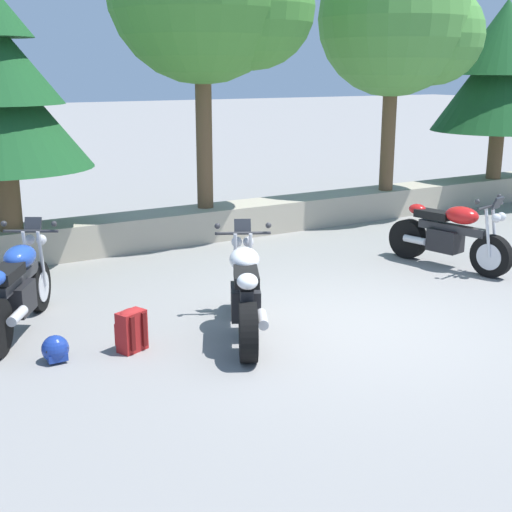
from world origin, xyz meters
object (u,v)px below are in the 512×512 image
object	(u,v)px
motorcycle_white_centre	(245,293)
motorcycle_red_far_right	(450,236)
rider_backpack	(131,329)
rider_helmet	(56,349)
pine_tree_far_right	(503,69)
leafy_tree_mid_right	(403,23)
motorcycle_blue_near_left	(18,290)

from	to	relation	value
motorcycle_white_centre	motorcycle_red_far_right	xyz separation A→B (m)	(4.01, 0.83, 0.00)
rider_backpack	rider_helmet	world-z (taller)	rider_backpack
motorcycle_white_centre	rider_helmet	world-z (taller)	motorcycle_white_centre
motorcycle_red_far_right	rider_backpack	world-z (taller)	motorcycle_red_far_right
motorcycle_red_far_right	pine_tree_far_right	xyz separation A→B (m)	(4.76, 3.36, 2.44)
motorcycle_white_centre	rider_helmet	distance (m)	2.11
leafy_tree_mid_right	pine_tree_far_right	xyz separation A→B (m)	(2.97, 0.06, -0.84)
rider_backpack	motorcycle_white_centre	bearing A→B (deg)	-8.81
motorcycle_white_centre	rider_backpack	xyz separation A→B (m)	(-1.28, 0.20, -0.24)
rider_backpack	leafy_tree_mid_right	distance (m)	8.84
pine_tree_far_right	motorcycle_red_far_right	bearing A→B (deg)	-144.83
leafy_tree_mid_right	rider_helmet	bearing A→B (deg)	-154.08
motorcycle_blue_near_left	rider_backpack	distance (m)	1.52
motorcycle_blue_near_left	leafy_tree_mid_right	bearing A→B (deg)	18.88
rider_backpack	leafy_tree_mid_right	bearing A→B (deg)	29.02
rider_backpack	motorcycle_blue_near_left	bearing A→B (deg)	126.59
motorcycle_blue_near_left	pine_tree_far_right	distance (m)	11.56
motorcycle_blue_near_left	motorcycle_red_far_right	bearing A→B (deg)	-5.23
rider_helmet	leafy_tree_mid_right	bearing A→B (deg)	25.92
motorcycle_white_centre	leafy_tree_mid_right	world-z (taller)	leafy_tree_mid_right
motorcycle_white_centre	leafy_tree_mid_right	size ratio (longest dim) A/B	0.40
rider_helmet	pine_tree_far_right	size ratio (longest dim) A/B	0.07
rider_helmet	motorcycle_blue_near_left	bearing A→B (deg)	95.98
rider_backpack	leafy_tree_mid_right	size ratio (longest dim) A/B	0.10
motorcycle_white_centre	rider_helmet	bearing A→B (deg)	171.48
rider_helmet	leafy_tree_mid_right	size ratio (longest dim) A/B	0.06
rider_helmet	motorcycle_white_centre	bearing A→B (deg)	-8.52
motorcycle_white_centre	pine_tree_far_right	size ratio (longest dim) A/B	0.50
leafy_tree_mid_right	rider_backpack	bearing A→B (deg)	-150.98
motorcycle_blue_near_left	rider_backpack	xyz separation A→B (m)	(0.89, -1.20, -0.24)
motorcycle_white_centre	pine_tree_far_right	distance (m)	10.02
motorcycle_white_centre	pine_tree_far_right	world-z (taller)	pine_tree_far_right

